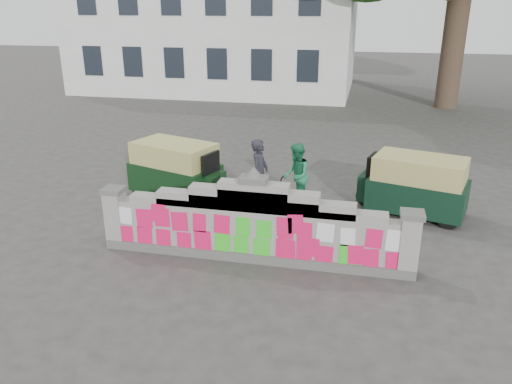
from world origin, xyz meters
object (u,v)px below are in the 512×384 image
Objects in this scene: cyclist_bike at (259,196)px; rickshaw_left at (177,169)px; pedestrian at (296,176)px; cyclist_rider at (259,183)px; rickshaw_right at (415,185)px.

rickshaw_left is (-2.44, 0.81, 0.28)m from cyclist_bike.
cyclist_bike is at bearing -53.66° from pedestrian.
rickshaw_left is at bearing -99.13° from pedestrian.
cyclist_bike is 1.14× the size of pedestrian.
cyclist_bike is at bearing 0.40° from rickshaw_left.
cyclist_rider is 1.11m from pedestrian.
cyclist_rider reaches higher than rickshaw_right.
rickshaw_right reaches higher than cyclist_bike.
pedestrian is at bearing 18.40° from rickshaw_left.
rickshaw_right is (2.94, 0.14, -0.07)m from pedestrian.
cyclist_rider reaches higher than cyclist_bike.
pedestrian is at bearing -39.73° from cyclist_rider.
pedestrian is 2.94m from rickshaw_right.
pedestrian is at bearing 18.65° from rickshaw_right.
pedestrian reaches higher than rickshaw_right.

